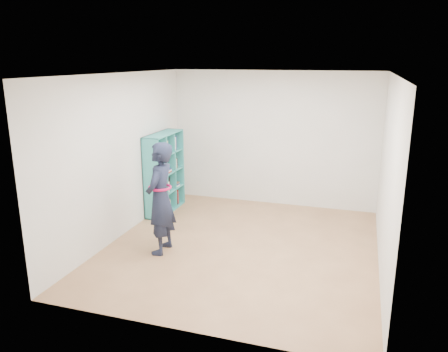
% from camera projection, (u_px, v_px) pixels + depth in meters
% --- Properties ---
extents(floor, '(4.50, 4.50, 0.00)m').
position_uv_depth(floor, '(242.00, 247.00, 6.72)').
color(floor, '#895F3E').
rests_on(floor, ground).
extents(ceiling, '(4.50, 4.50, 0.00)m').
position_uv_depth(ceiling, '(244.00, 74.00, 6.04)').
color(ceiling, white).
rests_on(ceiling, wall_back).
extents(wall_left, '(0.02, 4.50, 2.60)m').
position_uv_depth(wall_left, '(122.00, 156.00, 6.97)').
color(wall_left, beige).
rests_on(wall_left, floor).
extents(wall_right, '(0.02, 4.50, 2.60)m').
position_uv_depth(wall_right, '(388.00, 176.00, 5.80)').
color(wall_right, beige).
rests_on(wall_right, floor).
extents(wall_back, '(4.00, 0.02, 2.60)m').
position_uv_depth(wall_back, '(273.00, 139.00, 8.45)').
color(wall_back, beige).
rests_on(wall_back, floor).
extents(wall_front, '(4.00, 0.02, 2.60)m').
position_uv_depth(wall_front, '(183.00, 216.00, 4.31)').
color(wall_front, beige).
rests_on(wall_front, floor).
extents(bookshelf, '(0.33, 1.12, 1.49)m').
position_uv_depth(bookshelf, '(163.00, 173.00, 8.16)').
color(bookshelf, teal).
rests_on(bookshelf, floor).
extents(person, '(0.43, 0.62, 1.67)m').
position_uv_depth(person, '(160.00, 198.00, 6.36)').
color(person, black).
rests_on(person, floor).
extents(smartphone, '(0.03, 0.09, 0.13)m').
position_uv_depth(smartphone, '(154.00, 189.00, 6.44)').
color(smartphone, silver).
rests_on(smartphone, person).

